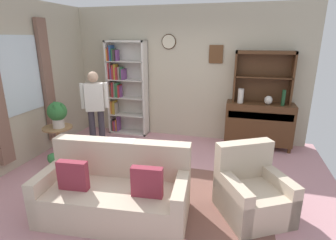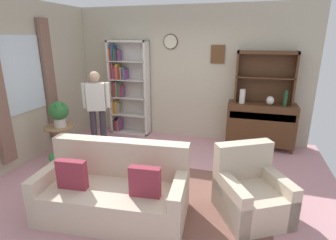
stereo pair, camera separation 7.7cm
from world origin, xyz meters
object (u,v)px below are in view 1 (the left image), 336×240
(vase_round, at_px, (268,100))
(couch_floral, at_px, (116,192))
(vase_tall, at_px, (241,96))
(bottle_wine, at_px, (283,98))
(book_stack, at_px, (143,155))
(plant_stand, at_px, (59,139))
(coffee_table, at_px, (137,161))
(sideboard_hutch, at_px, (264,70))
(potted_plant_large, at_px, (57,113))
(potted_plant_small, at_px, (53,159))
(bookshelf, at_px, (124,87))
(sideboard, at_px, (259,123))
(armchair_floral, at_px, (252,193))
(person_reading, at_px, (95,106))

(vase_round, bearing_deg, couch_floral, -125.44)
(vase_tall, distance_m, bottle_wine, 0.78)
(vase_tall, bearing_deg, couch_floral, -117.61)
(vase_round, distance_m, couch_floral, 3.41)
(vase_round, bearing_deg, book_stack, -135.60)
(plant_stand, distance_m, coffee_table, 1.75)
(book_stack, bearing_deg, coffee_table, -139.41)
(sideboard_hutch, xyz_separation_m, potted_plant_large, (-3.48, -1.69, -0.67))
(vase_tall, xyz_separation_m, potted_plant_small, (-3.03, -1.83, -0.91))
(bottle_wine, xyz_separation_m, potted_plant_small, (-3.81, -1.82, -0.92))
(bookshelf, height_order, potted_plant_large, bookshelf)
(bottle_wine, relative_size, potted_plant_large, 0.65)
(bookshelf, bearing_deg, sideboard, -1.64)
(potted_plant_large, relative_size, book_stack, 2.25)
(potted_plant_small, xyz_separation_m, book_stack, (1.66, -0.01, 0.29))
(bookshelf, distance_m, couch_floral, 3.18)
(plant_stand, bearing_deg, vase_round, 22.21)
(sideboard_hutch, height_order, vase_round, sideboard_hutch)
(vase_round, relative_size, armchair_floral, 0.16)
(potted_plant_large, xyz_separation_m, person_reading, (0.42, 0.57, 0.02))
(sideboard_hutch, bearing_deg, person_reading, -159.83)
(sideboard_hutch, relative_size, person_reading, 0.71)
(book_stack, bearing_deg, couch_floral, -92.76)
(couch_floral, xyz_separation_m, potted_plant_large, (-1.68, 1.20, 0.58))
(sideboard_hutch, relative_size, potted_plant_large, 2.36)
(vase_round, relative_size, potted_plant_small, 0.64)
(vase_tall, height_order, book_stack, vase_tall)
(sideboard, xyz_separation_m, plant_stand, (-3.53, -1.56, -0.13))
(person_reading, bearing_deg, vase_round, 16.56)
(plant_stand, bearing_deg, vase_tall, 25.25)
(armchair_floral, relative_size, book_stack, 5.07)
(person_reading, bearing_deg, book_stack, -34.88)
(vase_round, height_order, potted_plant_large, vase_round)
(bottle_wine, bearing_deg, potted_plant_large, -158.90)
(coffee_table, bearing_deg, couch_floral, -87.81)
(vase_tall, relative_size, person_reading, 0.18)
(bookshelf, bearing_deg, couch_floral, -68.22)
(bottle_wine, bearing_deg, sideboard_hutch, 153.04)
(vase_tall, xyz_separation_m, couch_floral, (-1.41, -2.70, -0.75))
(bookshelf, xyz_separation_m, sideboard_hutch, (2.95, 0.02, 0.48))
(bookshelf, distance_m, vase_tall, 2.57)
(bottle_wine, bearing_deg, armchair_floral, -103.99)
(bookshelf, height_order, armchair_floral, bookshelf)
(couch_floral, distance_m, potted_plant_small, 1.84)
(sideboard_hutch, distance_m, bottle_wine, 0.66)
(bookshelf, bearing_deg, potted_plant_small, -103.24)
(sideboard_hutch, bearing_deg, bottle_wine, -26.96)
(vase_round, xyz_separation_m, coffee_table, (-1.96, -1.92, -0.65))
(sideboard, bearing_deg, coffee_table, -132.79)
(vase_tall, bearing_deg, bottle_wine, -0.66)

